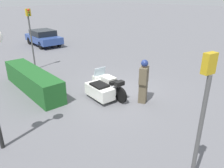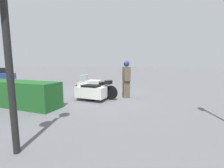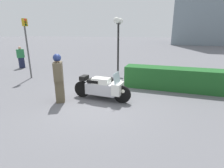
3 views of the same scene
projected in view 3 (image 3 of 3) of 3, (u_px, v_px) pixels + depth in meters
name	position (u px, v px, depth m)	size (l,w,h in m)	color
ground_plane	(95.00, 103.00, 6.72)	(160.00, 160.00, 0.00)	slate
police_motorcycle	(105.00, 86.00, 7.17)	(2.42, 1.27, 1.17)	black
officer_rider	(59.00, 77.00, 6.57)	(0.52, 0.59, 1.87)	brown
hedge_bush_curbside	(174.00, 79.00, 8.20)	(4.62, 0.96, 1.02)	#1E5623
twin_lamp_post	(118.00, 30.00, 10.78)	(0.37, 1.18, 3.46)	black
traffic_light_far	(27.00, 40.00, 9.73)	(0.22, 0.28, 3.32)	#4C4C4C
pedestrian_bystander	(21.00, 57.00, 12.96)	(0.37, 0.50, 1.60)	#191E38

